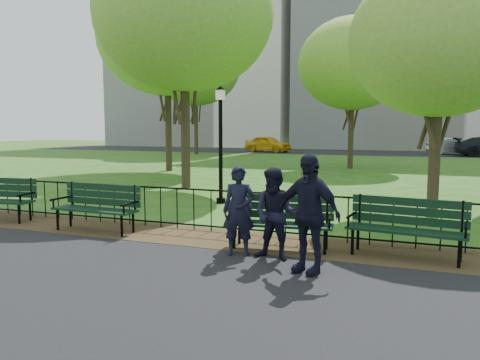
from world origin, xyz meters
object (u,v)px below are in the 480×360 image
at_px(park_bench_main, 261,212).
at_px(sedan_silver, 453,146).
at_px(tree_near_e, 440,40).
at_px(taxi, 268,144).
at_px(tree_near_w, 184,14).
at_px(tree_mid_w, 167,36).
at_px(person_left, 239,211).
at_px(lamppost, 221,140).
at_px(person_right, 308,214).
at_px(park_bench_right_a, 407,221).
at_px(person_mid, 275,214).
at_px(park_bench_left_a, 98,202).
at_px(tree_far_w, 195,67).
at_px(tree_far_c, 353,64).

xyz_separation_m(park_bench_main, sedan_silver, (5.19, 33.37, 0.02)).
bearing_deg(tree_near_e, taxi, 115.57).
bearing_deg(tree_near_w, taxi, 100.75).
distance_m(tree_mid_w, person_left, 17.19).
distance_m(lamppost, sedan_silver, 30.02).
xyz_separation_m(person_right, taxi, (-11.04, 33.00, -0.17)).
distance_m(park_bench_right_a, tree_near_w, 11.69).
bearing_deg(lamppost, tree_mid_w, 127.45).
distance_m(tree_near_w, person_mid, 11.04).
bearing_deg(park_bench_left_a, taxi, 102.95).
distance_m(tree_near_e, person_left, 7.26).
xyz_separation_m(person_left, taxi, (-9.74, 32.48, -0.04)).
xyz_separation_m(person_mid, taxi, (-10.39, 32.53, -0.03)).
distance_m(tree_far_w, taxi, 9.34).
bearing_deg(sedan_silver, lamppost, 150.59).
bearing_deg(park_bench_right_a, tree_mid_w, 139.84).
xyz_separation_m(person_mid, sedan_silver, (4.74, 33.99, -0.09)).
xyz_separation_m(park_bench_main, tree_near_e, (2.97, 4.93, 3.63)).
bearing_deg(tree_far_c, person_mid, -86.08).
xyz_separation_m(park_bench_left_a, tree_far_w, (-10.70, 26.37, 6.34)).
distance_m(park_bench_left_a, lamppost, 4.55).
xyz_separation_m(tree_far_c, person_right, (1.89, -18.59, -4.57)).
height_order(lamppost, sedan_silver, lamppost).
relative_size(lamppost, person_right, 1.87).
height_order(person_right, sedan_silver, person_right).
height_order(tree_far_c, person_mid, tree_far_c).
bearing_deg(park_bench_main, tree_mid_w, 119.01).
bearing_deg(person_right, tree_near_e, 91.65).
bearing_deg(tree_far_w, person_mid, -61.39).
relative_size(park_bench_main, tree_far_c, 0.24).
bearing_deg(taxi, lamppost, -149.61).
xyz_separation_m(tree_near_w, tree_mid_w, (-3.92, 5.69, 0.53)).
distance_m(park_bench_main, tree_far_w, 30.79).
bearing_deg(tree_near_w, person_right, -52.55).
distance_m(tree_near_e, sedan_silver, 28.76).
height_order(park_bench_left_a, sedan_silver, sedan_silver).
xyz_separation_m(lamppost, person_mid, (3.13, -5.04, -1.05)).
bearing_deg(tree_near_w, park_bench_right_a, -41.75).
bearing_deg(person_left, tree_near_w, 109.46).
relative_size(park_bench_main, tree_near_e, 0.31).
xyz_separation_m(lamppost, tree_near_e, (5.65, 0.51, 2.48)).
xyz_separation_m(tree_near_w, person_left, (5.04, -7.76, -5.32)).
xyz_separation_m(park_bench_left_a, person_mid, (4.09, -0.76, 0.15)).
distance_m(park_bench_main, person_mid, 0.77).
bearing_deg(park_bench_left_a, sedan_silver, 76.86).
bearing_deg(park_bench_left_a, park_bench_right_a, 3.38).
bearing_deg(park_bench_main, person_mid, -60.89).
bearing_deg(person_right, tree_far_w, 138.20).
distance_m(tree_far_c, tree_far_w, 16.34).
bearing_deg(park_bench_right_a, person_mid, -148.04).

